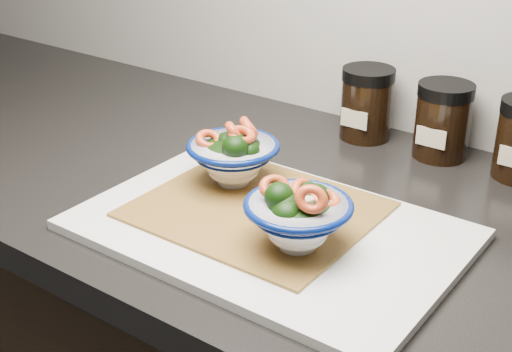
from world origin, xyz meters
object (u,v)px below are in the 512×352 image
Objects in this scene: cutting_board at (269,229)px; bowl_left at (234,156)px; bowl_right at (298,216)px; spice_jar_a at (367,103)px; spice_jar_b at (443,121)px.

cutting_board is 0.13m from bowl_left.
bowl_right is (0.16, -0.09, 0.00)m from bowl_left.
bowl_right is at bearing -24.54° from cutting_board.
bowl_right and spice_jar_a have the same top height.
bowl_left is at bearing -99.84° from spice_jar_a.
spice_jar_b is at bearing 77.60° from cutting_board.
spice_jar_b is at bearing 57.98° from bowl_left.
bowl_right is 0.38m from spice_jar_a.
bowl_left is at bearing -122.02° from spice_jar_b.
bowl_left reaches higher than spice_jar_a.
bowl_left reaches higher than bowl_right.
cutting_board is 0.35m from spice_jar_a.
bowl_left is 0.28m from spice_jar_a.
cutting_board is 0.35m from spice_jar_b.
bowl_left reaches higher than cutting_board.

